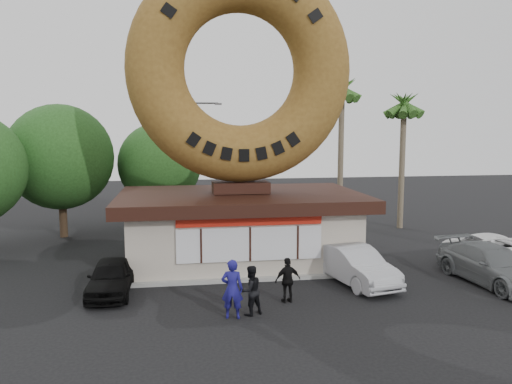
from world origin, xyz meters
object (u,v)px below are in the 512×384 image
object	(u,v)px
car_silver	(355,265)
car_white	(497,248)
person_left	(232,289)
giant_donut	(240,70)
person_right	(288,280)
donut_shop	(241,225)
person_center	(251,290)
car_grey	(492,265)
car_black	(111,277)
street_lamp	(193,156)

from	to	relation	value
car_silver	car_white	xyz separation A→B (m)	(7.69, 1.98, -0.07)
person_left	car_white	size ratio (longest dim) A/B	0.41
giant_donut	car_silver	size ratio (longest dim) A/B	2.24
giant_donut	person_right	xyz separation A→B (m)	(0.98, -5.82, -8.07)
donut_shop	person_center	world-z (taller)	donut_shop
person_left	car_white	bearing A→B (deg)	-147.73
donut_shop	car_white	world-z (taller)	donut_shop
car_silver	car_white	distance (m)	7.94
giant_donut	car_white	world-z (taller)	giant_donut
car_silver	person_center	bearing A→B (deg)	-162.18
person_left	car_grey	size ratio (longest dim) A/B	0.38
car_white	car_black	bearing A→B (deg)	93.32
car_black	car_white	size ratio (longest dim) A/B	0.79
street_lamp	car_silver	world-z (taller)	street_lamp
person_right	car_grey	distance (m)	8.72
person_left	car_silver	xyz separation A→B (m)	(5.34, 2.99, -0.25)
car_silver	car_grey	xyz separation A→B (m)	(5.48, -0.90, 0.02)
giant_donut	street_lamp	xyz separation A→B (m)	(-1.86, 10.00, -4.41)
donut_shop	car_black	world-z (taller)	donut_shop
car_grey	street_lamp	bearing A→B (deg)	121.20
donut_shop	car_grey	bearing A→B (deg)	-26.94
car_grey	person_center	bearing A→B (deg)	-175.92
person_center	car_grey	xyz separation A→B (m)	(10.18, 1.89, -0.08)
giant_donut	car_silver	xyz separation A→B (m)	(4.17, -4.02, -8.15)
street_lamp	car_black	world-z (taller)	street_lamp
person_center	person_right	xyz separation A→B (m)	(1.50, 0.99, -0.02)
donut_shop	car_black	bearing A→B (deg)	-144.85
person_center	car_silver	xyz separation A→B (m)	(4.70, 2.79, -0.10)
person_right	car_white	xyz separation A→B (m)	(10.88, 3.77, -0.15)
person_left	car_black	distance (m)	5.34
person_left	car_silver	size ratio (longest dim) A/B	0.44
car_silver	car_black	bearing A→B (deg)	166.19
person_left	car_black	world-z (taller)	person_left
person_left	car_white	distance (m)	13.95
person_right	car_black	bearing A→B (deg)	-26.19
car_white	person_left	bearing A→B (deg)	108.22
person_right	car_silver	size ratio (longest dim) A/B	0.36
person_center	car_black	xyz separation A→B (m)	(-4.94, 2.95, -0.19)
person_center	car_black	bearing A→B (deg)	-55.39
car_black	giant_donut	bearing A→B (deg)	36.02
car_silver	person_right	bearing A→B (deg)	-163.49
street_lamp	person_left	bearing A→B (deg)	-87.68
person_left	person_right	xyz separation A→B (m)	(2.15, 1.20, -0.17)
donut_shop	person_right	distance (m)	5.96
person_center	person_right	world-z (taller)	person_center
person_left	donut_shop	bearing A→B (deg)	-88.07
donut_shop	giant_donut	size ratio (longest dim) A/B	1.10
donut_shop	person_center	bearing A→B (deg)	-94.42
street_lamp	car_grey	xyz separation A→B (m)	(11.51, -14.92, -3.71)
giant_donut	car_black	size ratio (longest dim) A/B	2.63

